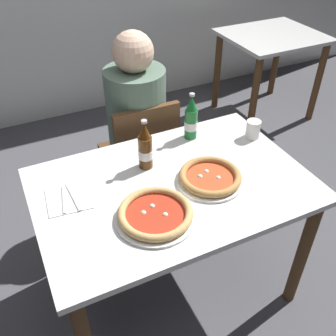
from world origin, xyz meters
TOP-DOWN VIEW (x-y plane):
  - ground_plane at (0.00, 0.00)m, footprint 8.00×8.00m
  - dining_table_main at (0.00, 0.00)m, footprint 1.20×0.80m
  - chair_behind_table at (0.09, 0.61)m, footprint 0.40×0.40m
  - diner_seated at (0.09, 0.66)m, footprint 0.34×0.34m
  - dining_table_background at (1.62, 1.38)m, footprint 0.80×0.70m
  - pizza_margherita_near at (0.15, -0.06)m, footprint 0.30×0.30m
  - pizza_marinara_far at (-0.16, -0.16)m, footprint 0.32×0.32m
  - beer_bottle_left at (-0.06, 0.16)m, footprint 0.07×0.07m
  - beer_bottle_center at (0.24, 0.29)m, footprint 0.07×0.07m
  - napkin_with_cutlery at (-0.44, 0.10)m, footprint 0.20×0.20m
  - paper_cup at (0.53, 0.16)m, footprint 0.07×0.07m

SIDE VIEW (x-z plane):
  - ground_plane at x=0.00m, z-range 0.00..0.00m
  - chair_behind_table at x=0.09m, z-range 0.06..0.91m
  - diner_seated at x=0.09m, z-range -0.02..1.19m
  - dining_table_background at x=1.62m, z-range 0.22..0.97m
  - dining_table_main at x=0.00m, z-range 0.26..1.01m
  - napkin_with_cutlery at x=-0.44m, z-range 0.75..0.76m
  - pizza_marinara_far at x=-0.16m, z-range 0.75..0.79m
  - pizza_margherita_near at x=0.15m, z-range 0.75..0.79m
  - paper_cup at x=0.53m, z-range 0.75..0.84m
  - beer_bottle_left at x=-0.06m, z-range 0.73..0.98m
  - beer_bottle_center at x=0.24m, z-range 0.73..0.98m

